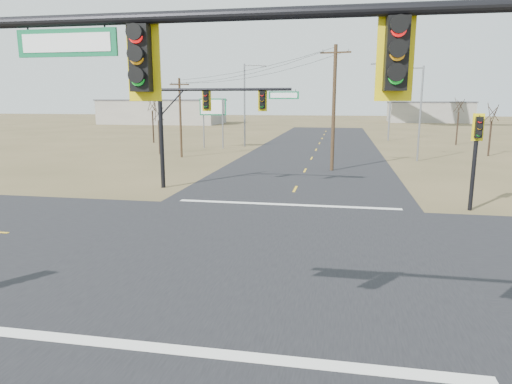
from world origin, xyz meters
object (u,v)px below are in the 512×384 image
(bare_tree_a, at_px, (158,112))
(bare_tree_d, at_px, (459,105))
(utility_pole_near, at_px, (334,107))
(bare_tree_c, at_px, (492,112))
(streetlight_a, at_px, (419,108))
(highway_sign, at_px, (213,113))
(bare_tree_b, at_px, (152,103))
(pedestal_signal_ne, at_px, (477,142))
(utility_pole_far, at_px, (180,116))
(streetlight_c, at_px, (246,101))
(mast_arm_far, at_px, (207,111))
(streetlight_b, at_px, (389,97))
(mast_arm_near, at_px, (419,110))

(bare_tree_a, height_order, bare_tree_d, bare_tree_d)
(utility_pole_near, relative_size, bare_tree_c, 1.74)
(utility_pole_near, xyz_separation_m, bare_tree_c, (15.44, 12.90, -0.65))
(streetlight_a, distance_m, bare_tree_d, 18.76)
(highway_sign, xyz_separation_m, bare_tree_b, (-9.87, 5.58, 1.10))
(pedestal_signal_ne, xyz_separation_m, bare_tree_c, (8.15, 25.41, 0.88))
(highway_sign, distance_m, bare_tree_b, 11.39)
(bare_tree_c, xyz_separation_m, bare_tree_d, (-0.45, 11.67, 0.58))
(utility_pole_near, height_order, utility_pole_far, utility_pole_near)
(streetlight_c, bearing_deg, pedestal_signal_ne, -56.92)
(highway_sign, bearing_deg, mast_arm_far, -84.30)
(pedestal_signal_ne, height_order, highway_sign, highway_sign)
(bare_tree_a, bearing_deg, streetlight_b, 41.20)
(mast_arm_far, bearing_deg, highway_sign, 83.15)
(mast_arm_near, bearing_deg, highway_sign, 105.24)
(mast_arm_far, distance_m, streetlight_c, 27.68)
(streetlight_c, distance_m, bare_tree_d, 26.57)
(highway_sign, bearing_deg, bare_tree_c, -13.65)
(streetlight_c, xyz_separation_m, bare_tree_d, (25.77, 6.45, -0.54))
(utility_pole_far, bearing_deg, highway_sign, 84.93)
(bare_tree_d, bearing_deg, bare_tree_b, -174.34)
(mast_arm_far, height_order, streetlight_c, streetlight_c)
(streetlight_b, relative_size, bare_tree_a, 1.94)
(bare_tree_d, bearing_deg, highway_sign, -162.04)
(pedestal_signal_ne, relative_size, bare_tree_a, 0.89)
(pedestal_signal_ne, bearing_deg, mast_arm_near, -108.54)
(pedestal_signal_ne, height_order, streetlight_a, streetlight_a)
(streetlight_c, bearing_deg, bare_tree_b, 171.49)
(streetlight_a, xyz_separation_m, bare_tree_c, (7.94, 5.52, -0.43))
(streetlight_b, relative_size, streetlight_c, 1.09)
(highway_sign, distance_m, streetlight_a, 22.99)
(bare_tree_b, xyz_separation_m, bare_tree_c, (39.44, -7.81, -0.81))
(mast_arm_near, height_order, bare_tree_a, mast_arm_near)
(streetlight_b, bearing_deg, bare_tree_d, -37.76)
(utility_pole_near, bearing_deg, streetlight_c, 120.73)
(pedestal_signal_ne, height_order, bare_tree_b, bare_tree_b)
(mast_arm_far, height_order, bare_tree_c, mast_arm_far)
(bare_tree_d, bearing_deg, streetlight_b, 145.77)
(mast_arm_near, height_order, bare_tree_b, mast_arm_near)
(streetlight_a, relative_size, bare_tree_b, 1.32)
(bare_tree_a, relative_size, bare_tree_d, 0.90)
(utility_pole_far, xyz_separation_m, highway_sign, (0.79, 8.89, 0.06))
(mast_arm_far, bearing_deg, streetlight_b, 47.89)
(mast_arm_far, xyz_separation_m, pedestal_signal_ne, (14.84, -3.15, -1.40))
(bare_tree_a, bearing_deg, bare_tree_b, 115.62)
(mast_arm_near, distance_m, utility_pole_near, 29.68)
(utility_pole_far, height_order, bare_tree_a, utility_pole_far)
(highway_sign, height_order, bare_tree_c, highway_sign)
(utility_pole_near, height_order, streetlight_c, streetlight_c)
(bare_tree_c, bearing_deg, bare_tree_b, 168.80)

